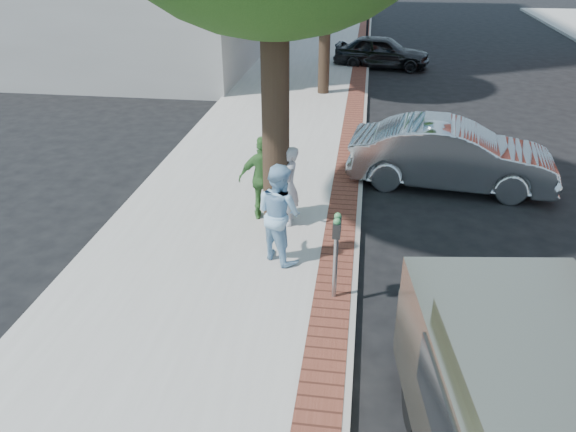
% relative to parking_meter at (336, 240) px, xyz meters
% --- Properties ---
extents(ground, '(120.00, 120.00, 0.00)m').
position_rel_parking_meter_xyz_m(ground, '(-0.73, 0.57, -1.21)').
color(ground, black).
rests_on(ground, ground).
extents(sidewalk, '(5.00, 60.00, 0.15)m').
position_rel_parking_meter_xyz_m(sidewalk, '(-2.23, 8.57, -1.13)').
color(sidewalk, '#9E9991').
rests_on(sidewalk, ground).
extents(brick_strip, '(0.60, 60.00, 0.01)m').
position_rel_parking_meter_xyz_m(brick_strip, '(-0.03, 8.57, -1.05)').
color(brick_strip, brown).
rests_on(brick_strip, sidewalk).
extents(curb, '(0.10, 60.00, 0.15)m').
position_rel_parking_meter_xyz_m(curb, '(0.32, 8.57, -1.13)').
color(curb, gray).
rests_on(curb, ground).
extents(office_base, '(18.20, 22.20, 4.00)m').
position_rel_parking_meter_xyz_m(office_base, '(-13.73, 22.57, 0.79)').
color(office_base, gray).
rests_on(office_base, ground).
extents(signal_near, '(0.70, 0.15, 3.80)m').
position_rel_parking_meter_xyz_m(signal_near, '(0.17, 22.57, 1.05)').
color(signal_near, black).
rests_on(signal_near, ground).
extents(parking_meter, '(0.12, 0.32, 1.47)m').
position_rel_parking_meter_xyz_m(parking_meter, '(0.00, 0.00, 0.00)').
color(parking_meter, gray).
rests_on(parking_meter, sidewalk).
extents(person_gray, '(0.43, 0.62, 1.62)m').
position_rel_parking_meter_xyz_m(person_gray, '(-1.07, 2.42, -0.25)').
color(person_gray, '#ADADB2').
rests_on(person_gray, sidewalk).
extents(person_officer, '(1.11, 1.09, 1.80)m').
position_rel_parking_meter_xyz_m(person_officer, '(-1.06, 1.08, -0.15)').
color(person_officer, '#94C3E5').
rests_on(person_officer, sidewalk).
extents(person_green, '(1.08, 0.61, 1.74)m').
position_rel_parking_meter_xyz_m(person_green, '(-1.60, 2.61, -0.19)').
color(person_green, '#427E39').
rests_on(person_green, sidewalk).
extents(sedan_silver, '(4.81, 2.13, 1.53)m').
position_rel_parking_meter_xyz_m(sedan_silver, '(2.36, 5.12, -0.44)').
color(sedan_silver, '#ADB1B4').
rests_on(sedan_silver, ground).
extents(bg_car, '(4.24, 2.16, 1.38)m').
position_rel_parking_meter_xyz_m(bg_car, '(0.88, 17.58, -0.51)').
color(bg_car, black).
rests_on(bg_car, ground).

